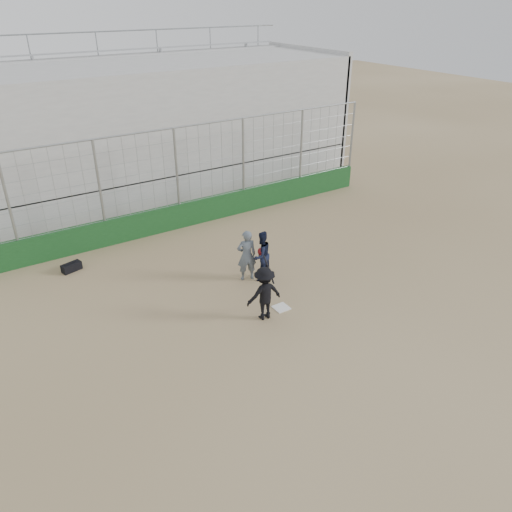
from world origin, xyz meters
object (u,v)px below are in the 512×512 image
catcher_crouched (262,263)px  umpire (247,258)px  batter_at_plate (264,293)px  equipment_bag (72,267)px

catcher_crouched → umpire: bearing=148.2°
catcher_crouched → umpire: size_ratio=0.73×
batter_at_plate → umpire: bearing=70.8°
umpire → equipment_bag: bearing=-22.2°
umpire → equipment_bag: 6.04m
umpire → equipment_bag: size_ratio=2.23×
batter_at_plate → umpire: 2.28m
umpire → equipment_bag: (-4.73, 3.70, -0.65)m
catcher_crouched → umpire: 0.54m
catcher_crouched → equipment_bag: bearing=142.4°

